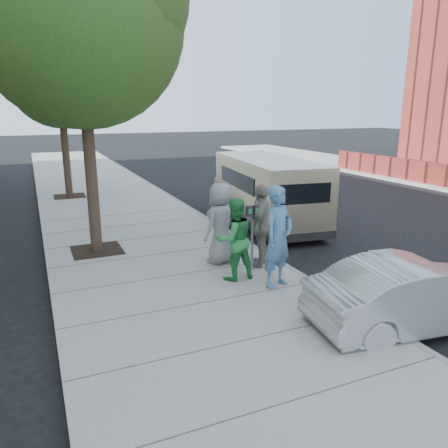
{
  "coord_description": "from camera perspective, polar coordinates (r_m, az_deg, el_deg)",
  "views": [
    {
      "loc": [
        -3.57,
        -8.31,
        3.55
      ],
      "look_at": [
        0.17,
        0.17,
        1.1
      ],
      "focal_mm": 35.0,
      "sensor_mm": 36.0,
      "label": 1
    }
  ],
  "objects": [
    {
      "name": "ground",
      "position": [
        9.72,
        -0.51,
        -6.62
      ],
      "size": [
        120.0,
        120.0,
        0.0
      ],
      "primitive_type": "plane",
      "color": "black",
      "rests_on": "ground"
    },
    {
      "name": "sidewalk",
      "position": [
        9.37,
        -6.18,
        -7.06
      ],
      "size": [
        5.0,
        60.0,
        0.15
      ],
      "primitive_type": "cube",
      "color": "gray",
      "rests_on": "ground"
    },
    {
      "name": "curb_face",
      "position": [
        10.31,
        6.89,
        -5.01
      ],
      "size": [
        0.12,
        60.0,
        0.16
      ],
      "primitive_type": "cube",
      "color": "gray",
      "rests_on": "ground"
    },
    {
      "name": "tree_near",
      "position": [
        10.98,
        -18.19,
        24.6
      ],
      "size": [
        4.62,
        4.6,
        7.53
      ],
      "color": "black",
      "rests_on": "sidewalk"
    },
    {
      "name": "tree_far",
      "position": [
        18.41,
        -20.68,
        18.05
      ],
      "size": [
        3.92,
        3.8,
        6.49
      ],
      "color": "black",
      "rests_on": "sidewalk"
    },
    {
      "name": "parking_meter",
      "position": [
        9.29,
        3.73,
        0.07
      ],
      "size": [
        0.3,
        0.11,
        1.44
      ],
      "rotation": [
        0.0,
        0.0,
        0.03
      ],
      "color": "gray",
      "rests_on": "sidewalk"
    },
    {
      "name": "van",
      "position": [
        13.73,
        5.52,
        4.46
      ],
      "size": [
        2.54,
        5.8,
        2.09
      ],
      "rotation": [
        0.0,
        0.0,
        -0.13
      ],
      "color": "beige",
      "rests_on": "ground"
    },
    {
      "name": "sedan",
      "position": [
        7.91,
        23.87,
        -8.39
      ],
      "size": [
        3.79,
        1.7,
        1.21
      ],
      "primitive_type": "imported",
      "rotation": [
        0.0,
        0.0,
        1.45
      ],
      "color": "#A9ACB0",
      "rests_on": "ground"
    },
    {
      "name": "person_officer",
      "position": [
        8.5,
        7.1,
        -1.71
      ],
      "size": [
        0.86,
        0.73,
        2.0
      ],
      "primitive_type": "imported",
      "rotation": [
        0.0,
        0.0,
        0.4
      ],
      "color": "teal",
      "rests_on": "sidewalk"
    },
    {
      "name": "person_green_shirt",
      "position": [
        8.84,
        1.37,
        -1.99
      ],
      "size": [
        0.85,
        0.68,
        1.69
      ],
      "primitive_type": "imported",
      "rotation": [
        0.0,
        0.0,
        3.19
      ],
      "color": "#2E8D42",
      "rests_on": "sidewalk"
    },
    {
      "name": "person_gray_shirt",
      "position": [
        9.8,
        -0.47,
        0.1
      ],
      "size": [
        1.07,
        0.96,
        1.83
      ],
      "primitive_type": "imported",
      "rotation": [
        0.0,
        0.0,
        3.69
      ],
      "color": "gray",
      "rests_on": "sidewalk"
    },
    {
      "name": "person_striped_polo",
      "position": [
        9.61,
        4.85,
        -0.21
      ],
      "size": [
        1.04,
        1.11,
        1.84
      ],
      "primitive_type": "imported",
      "rotation": [
        0.0,
        0.0,
        4.0
      ],
      "color": "gray",
      "rests_on": "sidewalk"
    }
  ]
}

